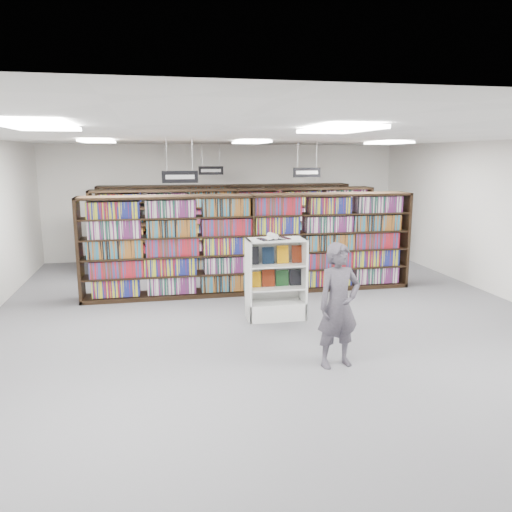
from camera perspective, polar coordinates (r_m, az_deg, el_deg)
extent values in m
plane|color=#5B5B60|center=(8.90, 1.92, -7.54)|extent=(12.00, 12.00, 0.00)
cube|color=silver|center=(8.43, 2.06, 13.52)|extent=(10.00, 12.00, 0.10)
cube|color=white|center=(14.38, -3.56, 6.22)|extent=(10.00, 0.10, 3.20)
cube|color=black|center=(10.54, -0.54, 1.35)|extent=(7.00, 0.60, 2.10)
cube|color=maroon|center=(10.54, -0.54, 1.35)|extent=(6.88, 0.42, 1.98)
cube|color=black|center=(12.48, -2.27, 2.91)|extent=(7.00, 0.60, 2.10)
cube|color=maroon|center=(12.48, -2.27, 2.91)|extent=(6.88, 0.42, 1.98)
cube|color=black|center=(14.15, -3.36, 3.89)|extent=(7.00, 0.60, 2.10)
cube|color=maroon|center=(14.15, -3.36, 3.89)|extent=(6.88, 0.42, 1.98)
cylinder|color=#B2B2B7|center=(9.20, -10.19, 11.36)|extent=(0.01, 0.01, 0.58)
cylinder|color=#B2B2B7|center=(9.22, -7.31, 11.45)|extent=(0.01, 0.01, 0.58)
cube|color=black|center=(9.21, -8.68, 8.92)|extent=(0.65, 0.02, 0.22)
cube|color=white|center=(9.20, -8.67, 8.92)|extent=(0.52, 0.00, 0.08)
cylinder|color=#B2B2B7|center=(11.65, 4.78, 11.46)|extent=(0.01, 0.01, 0.58)
cylinder|color=#B2B2B7|center=(11.78, 6.95, 11.41)|extent=(0.01, 0.01, 0.58)
cube|color=black|center=(11.72, 5.83, 9.48)|extent=(0.65, 0.02, 0.22)
cube|color=white|center=(11.71, 5.85, 9.48)|extent=(0.52, 0.00, 0.08)
cylinder|color=#B2B2B7|center=(13.25, -6.20, 11.41)|extent=(0.01, 0.01, 0.58)
cylinder|color=#B2B2B7|center=(13.30, -4.21, 11.44)|extent=(0.01, 0.01, 0.58)
cube|color=black|center=(13.28, -5.17, 9.70)|extent=(0.65, 0.02, 0.22)
cube|color=white|center=(13.27, -5.17, 9.70)|extent=(0.52, 0.00, 0.08)
cube|color=white|center=(5.31, -23.47, 13.48)|extent=(0.60, 1.20, 0.04)
cube|color=white|center=(5.55, 9.46, 14.10)|extent=(0.60, 1.20, 0.04)
cube|color=white|center=(10.25, -17.68, 12.39)|extent=(0.60, 1.20, 0.04)
cube|color=white|center=(10.38, -0.56, 12.89)|extent=(0.60, 1.20, 0.04)
cube|color=white|center=(11.33, 14.88, 12.39)|extent=(0.60, 1.20, 0.04)
cube|color=white|center=(9.06, 2.26, -6.16)|extent=(1.05, 0.53, 0.31)
cube|color=white|center=(8.80, -0.89, -2.80)|extent=(0.04, 0.52, 1.46)
cube|color=white|center=(9.02, 5.39, -2.49)|extent=(0.04, 0.52, 1.46)
cube|color=white|center=(9.13, 1.94, -2.28)|extent=(1.04, 0.04, 1.46)
cube|color=white|center=(8.75, 2.32, 1.89)|extent=(1.05, 0.53, 0.03)
cube|color=white|center=(8.94, 2.28, -3.62)|extent=(0.96, 0.49, 0.02)
cube|color=white|center=(8.84, 2.30, -1.01)|extent=(0.96, 0.49, 0.03)
cube|color=black|center=(8.77, -0.31, 0.03)|extent=(0.21, 0.07, 0.31)
cube|color=#0F1D30|center=(8.82, 1.39, 0.10)|extent=(0.21, 0.07, 0.31)
cube|color=#F69F08|center=(8.88, 3.07, 0.16)|extent=(0.21, 0.07, 0.31)
cube|color=maroon|center=(8.95, 4.73, 0.22)|extent=(0.21, 0.07, 0.31)
cube|color=#F69F08|center=(8.87, -0.18, -2.67)|extent=(0.23, 0.06, 0.29)
cube|color=maroon|center=(8.92, 1.42, -2.59)|extent=(0.23, 0.06, 0.29)
cube|color=#18411C|center=(8.98, 3.00, -2.52)|extent=(0.23, 0.06, 0.29)
cube|color=black|center=(9.04, 4.57, -2.44)|extent=(0.23, 0.06, 0.29)
cube|color=black|center=(8.71, 2.06, 1.99)|extent=(0.58, 0.41, 0.01)
cube|color=white|center=(8.68, 1.24, 2.03)|extent=(0.29, 0.33, 0.05)
cube|color=white|center=(8.74, 2.87, 2.08)|extent=(0.29, 0.33, 0.06)
cylinder|color=white|center=(8.70, 1.93, 2.32)|extent=(0.15, 0.29, 0.10)
imported|color=#4E4A54|center=(6.95, 9.42, -5.61)|extent=(0.70, 0.52, 1.74)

